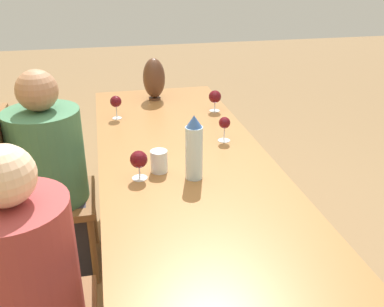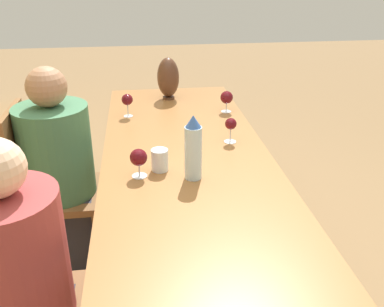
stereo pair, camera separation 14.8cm
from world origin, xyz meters
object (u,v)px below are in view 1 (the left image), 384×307
vase (154,78)px  person_near (33,290)px  wine_glass_2 (116,102)px  chair_far (38,192)px  wine_glass_1 (215,97)px  water_bottle (193,148)px  wine_glass_0 (225,124)px  person_far (53,172)px  water_tumbler (159,161)px  wine_glass_3 (139,160)px

vase → person_near: size_ratio=0.24×
wine_glass_2 → chair_far: bearing=128.3°
wine_glass_1 → person_near: person_near is taller
wine_glass_1 → water_bottle: bearing=159.0°
wine_glass_0 → chair_far: chair_far is taller
wine_glass_1 → person_far: bearing=110.6°
water_tumbler → wine_glass_1: (0.76, -0.47, 0.04)m
person_near → person_far: 0.91m
water_bottle → wine_glass_0: bearing=-33.9°
person_far → wine_glass_3: bearing=-135.9°
chair_far → person_far: person_far is taller
wine_glass_2 → person_far: 0.58m
wine_glass_2 → wine_glass_3: bearing=-176.0°
person_far → wine_glass_2: bearing=-45.4°
chair_far → person_near: (-0.91, -0.09, 0.11)m
wine_glass_0 → wine_glass_1: size_ratio=1.00×
wine_glass_1 → chair_far: (-0.37, 1.08, -0.35)m
water_tumbler → water_bottle: bearing=-124.3°
person_near → person_far: size_ratio=0.99×
water_bottle → wine_glass_3: bearing=79.3°
wine_glass_3 → water_bottle: bearing=-100.7°
person_far → vase: bearing=-43.0°
wine_glass_2 → person_near: person_near is taller
water_bottle → wine_glass_1: 0.92m
wine_glass_3 → chair_far: chair_far is taller
chair_far → person_near: person_near is taller
wine_glass_1 → chair_far: chair_far is taller
wine_glass_3 → person_near: size_ratio=0.11×
wine_glass_2 → person_near: (-1.27, 0.37, -0.25)m
water_tumbler → person_near: bearing=134.6°
wine_glass_3 → person_far: bearing=44.1°
water_tumbler → wine_glass_0: (0.28, -0.39, 0.05)m
wine_glass_1 → person_near: size_ratio=0.12×
chair_far → person_far: (0.00, -0.09, 0.11)m
wine_glass_0 → chair_far: size_ratio=0.14×
wine_glass_3 → person_far: person_far is taller
water_bottle → chair_far: 0.98m
wine_glass_2 → chair_far: size_ratio=0.15×
wine_glass_0 → wine_glass_1: bearing=-9.0°
vase → wine_glass_1: 0.47m
wine_glass_3 → person_far: (0.44, 0.43, -0.24)m
wine_glass_0 → person_far: 0.95m
wine_glass_0 → wine_glass_2: bearing=49.0°
wine_glass_1 → person_far: 1.08m
wine_glass_1 → person_far: (-0.37, 0.99, -0.24)m
wine_glass_3 → person_near: person_near is taller
wine_glass_2 → person_near: size_ratio=0.12×
wine_glass_0 → person_far: person_far is taller
vase → wine_glass_1: vase is taller
water_tumbler → wine_glass_1: wine_glass_1 is taller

